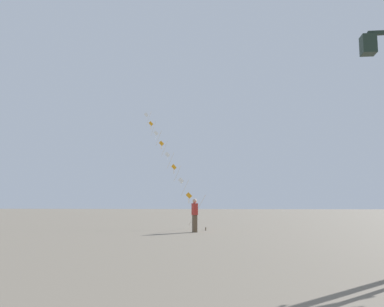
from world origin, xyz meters
The scene contains 3 objects.
ground_plane centered at (0.00, 20.00, 0.00)m, with size 160.00×160.00×0.00m, color #756B5B.
kite_train centered at (-4.41, 27.48, 4.73)m, with size 5.80×10.14×8.92m.
kite_flyer centered at (-1.91, 20.78, 0.90)m, with size 0.38×0.62×1.71m.
Camera 1 is at (0.16, -0.61, 1.51)m, focal length 38.55 mm.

